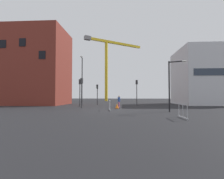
# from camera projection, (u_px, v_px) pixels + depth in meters

# --- Properties ---
(ground) EXTENTS (160.00, 160.00, 0.00)m
(ground) POSITION_uv_depth(u_px,v_px,m) (109.00, 111.00, 18.82)
(ground) COLOR black
(brick_building) EXTENTS (10.80, 8.87, 13.51)m
(brick_building) POSITION_uv_depth(u_px,v_px,m) (36.00, 68.00, 31.89)
(brick_building) COLOR maroon
(brick_building) RESTS_ON ground
(office_block) EXTENTS (10.06, 10.51, 10.15)m
(office_block) POSITION_uv_depth(u_px,v_px,m) (206.00, 77.00, 32.41)
(office_block) COLOR silver
(office_block) RESTS_ON ground
(construction_crane) EXTENTS (17.32, 12.19, 18.95)m
(construction_crane) POSITION_uv_depth(u_px,v_px,m) (108.00, 58.00, 54.08)
(construction_crane) COLOR yellow
(construction_crane) RESTS_ON ground
(streetlamp_tall) EXTENTS (0.48, 1.58, 7.80)m
(streetlamp_tall) POSITION_uv_depth(u_px,v_px,m) (82.00, 78.00, 28.13)
(streetlamp_tall) COLOR black
(streetlamp_tall) RESTS_ON ground
(streetlamp_short) EXTENTS (1.59, 0.74, 5.07)m
(streetlamp_short) POSITION_uv_depth(u_px,v_px,m) (172.00, 81.00, 17.31)
(streetlamp_short) COLOR black
(streetlamp_short) RESTS_ON ground
(traffic_light_crosswalk) EXTENTS (0.36, 0.38, 3.99)m
(traffic_light_crosswalk) POSITION_uv_depth(u_px,v_px,m) (80.00, 88.00, 25.34)
(traffic_light_crosswalk) COLOR #2D2D30
(traffic_light_crosswalk) RESTS_ON ground
(traffic_light_corner) EXTENTS (0.35, 0.39, 3.91)m
(traffic_light_corner) POSITION_uv_depth(u_px,v_px,m) (82.00, 88.00, 22.95)
(traffic_light_corner) COLOR #2D2D30
(traffic_light_corner) RESTS_ON ground
(traffic_light_far) EXTENTS (0.39, 0.29, 3.55)m
(traffic_light_far) POSITION_uv_depth(u_px,v_px,m) (97.00, 91.00, 30.20)
(traffic_light_far) COLOR #2D2D30
(traffic_light_far) RESTS_ON ground
(traffic_light_median) EXTENTS (0.38, 0.36, 4.22)m
(traffic_light_median) POSITION_uv_depth(u_px,v_px,m) (137.00, 88.00, 29.08)
(traffic_light_median) COLOR #2D2D30
(traffic_light_median) RESTS_ON ground
(pedestrian_walking) EXTENTS (0.34, 0.34, 1.62)m
(pedestrian_walking) POSITION_uv_depth(u_px,v_px,m) (119.00, 101.00, 24.30)
(pedestrian_walking) COLOR #D14C8C
(pedestrian_walking) RESTS_ON ground
(safety_barrier_right_run) EXTENTS (0.08, 1.85, 1.08)m
(safety_barrier_right_run) POSITION_uv_depth(u_px,v_px,m) (183.00, 111.00, 12.26)
(safety_barrier_right_run) COLOR #B2B5BA
(safety_barrier_right_run) RESTS_ON ground
(safety_barrier_rear) EXTENTS (0.38, 2.46, 1.08)m
(safety_barrier_rear) POSITION_uv_depth(u_px,v_px,m) (110.00, 105.00, 19.07)
(safety_barrier_rear) COLOR #9EA0A5
(safety_barrier_rear) RESTS_ON ground
(traffic_cone_by_barrier) EXTENTS (0.62, 0.62, 0.62)m
(traffic_cone_by_barrier) POSITION_uv_depth(u_px,v_px,m) (117.00, 106.00, 21.91)
(traffic_cone_by_barrier) COLOR black
(traffic_cone_by_barrier) RESTS_ON ground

